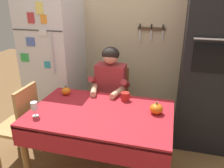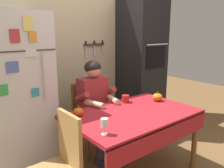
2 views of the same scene
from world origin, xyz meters
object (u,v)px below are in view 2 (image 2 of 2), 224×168
Objects in this scene: dining_table at (134,120)px; coffee_mug at (126,99)px; seated_person at (96,101)px; chair_left_side at (60,162)px; pumpkin_medium at (157,97)px; refrigerator at (16,96)px; wall_oven at (141,65)px; wine_glass at (104,124)px; chair_behind_person at (88,114)px; pumpkin_large at (78,112)px.

coffee_mug is at bearing 61.43° from dining_table.
chair_left_side is (-0.83, -0.64, -0.23)m from seated_person.
pumpkin_medium is at bearing 13.24° from dining_table.
chair_left_side is 1.17m from coffee_mug.
refrigerator is 1.32m from dining_table.
wall_oven reaches higher than refrigerator.
wall_oven is at bearing 35.39° from wine_glass.
pumpkin_medium is (0.53, 0.13, 0.13)m from dining_table.
dining_table is 9.56× the size of wine_glass.
chair_behind_person is at bearing -5.90° from refrigerator.
refrigerator is 2.01m from wall_oven.
wine_glass reaches higher than pumpkin_large.
coffee_mug is (0.26, -0.46, 0.27)m from chair_behind_person.
pumpkin_medium reaches higher than pumpkin_large.
wall_oven is 1.21m from seated_person.
seated_person reaches higher than chair_behind_person.
wall_oven reaches higher than chair_behind_person.
wall_oven is at bearing 15.83° from seated_person.
refrigerator is 1.18m from wine_glass.
seated_person is at bearing 34.73° from pumpkin_large.
coffee_mug is (-0.87, -0.59, -0.26)m from wall_oven.
refrigerator reaches higher than pumpkin_medium.
pumpkin_large is at bearing -145.27° from seated_person.
refrigerator is 0.74m from pumpkin_large.
chair_behind_person and chair_left_side have the same top height.
refrigerator reaches higher than coffee_mug.
dining_table is at bearing 2.14° from chair_left_side.
refrigerator is at bearing 174.10° from chair_behind_person.
pumpkin_large is at bearing -158.32° from wall_oven.
coffee_mug is 0.41m from pumpkin_medium.
dining_table is (-1.05, -0.92, -0.39)m from wall_oven.
wall_oven is at bearing 1.14° from refrigerator.
chair_behind_person is at bearing 48.47° from pumpkin_large.
pumpkin_large is (-0.51, 0.30, 0.13)m from dining_table.
pumpkin_medium is at bearing -47.72° from chair_behind_person.
seated_person reaches higher than chair_left_side.
wine_glass is at bearing -30.51° from chair_left_side.
wall_oven is 1.45m from dining_table.
dining_table is at bearing -42.91° from refrigerator.
refrigerator is 12.30× the size of wine_glass.
wine_glass reaches higher than coffee_mug.
chair_behind_person is 0.75× the size of seated_person.
pumpkin_large reaches higher than dining_table.
coffee_mug is at bearing -61.00° from chair_behind_person.
chair_left_side reaches higher than coffee_mug.
wall_oven is at bearing 6.60° from chair_behind_person.
pumpkin_medium is (0.61, -0.67, 0.28)m from chair_behind_person.
chair_left_side is at bearing -161.32° from coffee_mug.
wall_oven is 1.69× the size of seated_person.
wall_oven reaches higher than dining_table.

